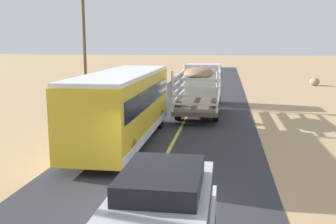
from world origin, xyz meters
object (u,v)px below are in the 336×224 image
Objects in this scene: bus at (123,105)px; livestock_truck at (202,82)px; boulder_mid_field at (315,82)px; power_pole_mid at (84,42)px.

livestock_truck is at bearing 73.65° from bus.
boulder_mid_field is (10.79, 15.78, -1.39)m from livestock_truck.
livestock_truck is 1.16× the size of power_pole_mid.
bus is 1.20× the size of power_pole_mid.
boulder_mid_field is (20.06, 13.25, -4.07)m from power_pole_mid.
power_pole_mid is 24.38m from boulder_mid_field.
livestock_truck is 9.98m from power_pole_mid.
livestock_truck is 8.22× the size of boulder_mid_field.
livestock_truck is 0.97× the size of bus.
power_pole_mid is at bearing 116.82° from bus.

